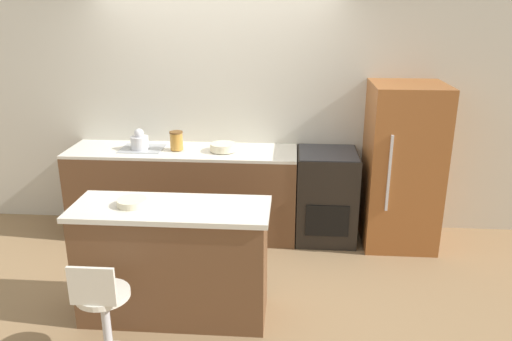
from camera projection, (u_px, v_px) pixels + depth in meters
name	position (u px, v px, depth m)	size (l,w,h in m)	color
ground_plane	(213.00, 247.00, 5.11)	(14.00, 14.00, 0.00)	#8E704C
wall_back	(220.00, 109.00, 5.35)	(8.00, 0.06, 2.60)	beige
back_counter	(184.00, 192.00, 5.31)	(2.38, 0.64, 0.94)	brown
kitchen_island	(174.00, 261.00, 3.88)	(1.50, 0.56, 0.94)	brown
oven_range	(326.00, 196.00, 5.20)	(0.61, 0.65, 0.94)	black
refrigerator	(402.00, 166.00, 5.00)	(0.71, 0.74, 1.65)	#995628
stool_chair	(104.00, 313.00, 3.37)	(0.36, 0.36, 0.81)	#B7B7BC
kettle	(140.00, 141.00, 5.14)	(0.18, 0.18, 0.21)	silver
mixing_bowl	(223.00, 147.00, 5.09)	(0.27, 0.27, 0.07)	beige
canister_jar	(176.00, 141.00, 5.11)	(0.14, 0.14, 0.19)	#B77F33
fruit_bowl	(132.00, 202.00, 3.74)	(0.22, 0.22, 0.05)	beige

